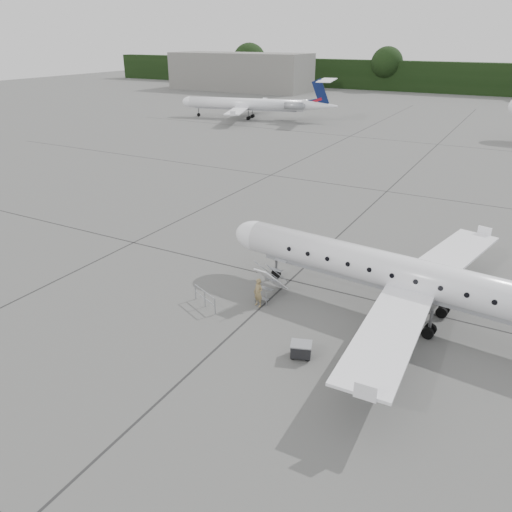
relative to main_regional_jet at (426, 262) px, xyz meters
The scene contains 8 objects.
ground 7.54m from the main_regional_jet, 115.57° to the right, with size 320.00×320.00×0.00m, color slate.
terminal_building 127.00m from the main_regional_jet, 125.02° to the left, with size 40.00×14.00×10.00m, color slate.
main_regional_jet is the anchor object (origin of this frame).
airstair 8.88m from the main_regional_jet, behind, with size 0.85×2.50×2.23m, color white, non-canonical shape.
passenger 9.41m from the main_regional_jet, 161.46° to the right, with size 0.63×0.42×1.73m, color olive.
safety_railing 12.46m from the main_regional_jet, 158.31° to the right, with size 2.20×0.08×1.00m, color #95989D, non-canonical shape.
baggage_cart 8.25m from the main_regional_jet, 124.01° to the right, with size 0.98×0.79×0.85m, color black, non-canonical shape.
bg_regional_left 73.97m from the main_regional_jet, 127.47° to the left, with size 28.37×20.43×7.44m, color white, non-canonical shape.
Camera 1 is at (6.55, -19.32, 14.55)m, focal length 35.00 mm.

